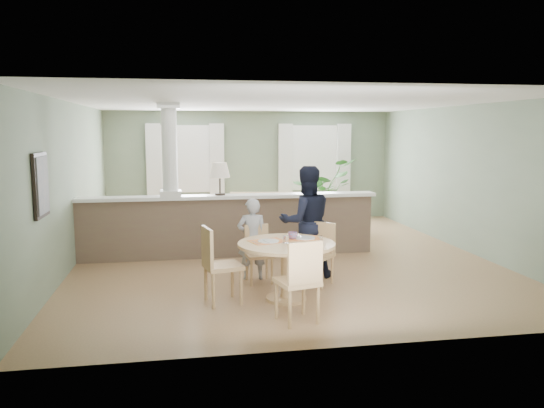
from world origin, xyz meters
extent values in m
plane|color=#A98159|center=(0.00, 0.00, 0.00)|extent=(8.00, 8.00, 0.00)
cube|color=gray|center=(0.00, 4.00, 1.35)|extent=(7.00, 0.02, 2.70)
cube|color=gray|center=(-3.50, 0.00, 1.35)|extent=(0.02, 8.00, 2.70)
cube|color=gray|center=(3.50, 0.00, 1.35)|extent=(0.02, 8.00, 2.70)
cube|color=gray|center=(0.00, -4.00, 1.35)|extent=(7.00, 0.02, 2.70)
cube|color=white|center=(0.00, 0.00, 2.70)|extent=(7.00, 8.00, 0.02)
cube|color=white|center=(-1.60, 3.97, 1.55)|extent=(1.10, 0.02, 1.50)
cube|color=white|center=(-1.60, 3.94, 1.55)|extent=(1.22, 0.04, 1.62)
cube|color=white|center=(1.60, 3.97, 1.55)|extent=(1.10, 0.02, 1.50)
cube|color=white|center=(1.60, 3.94, 1.55)|extent=(1.22, 0.04, 1.62)
cube|color=silver|center=(-2.35, 3.88, 1.25)|extent=(0.35, 0.10, 2.30)
cube|color=silver|center=(-0.85, 3.88, 1.25)|extent=(0.35, 0.10, 2.30)
cube|color=silver|center=(0.85, 3.88, 1.25)|extent=(0.35, 0.10, 2.30)
cube|color=silver|center=(2.35, 3.88, 1.25)|extent=(0.35, 0.10, 2.30)
cube|color=black|center=(-3.47, -2.00, 1.55)|extent=(0.04, 0.62, 0.82)
cube|color=slate|center=(-3.44, -2.00, 1.55)|extent=(0.02, 0.52, 0.72)
cube|color=brown|center=(-0.90, 0.20, 0.53)|extent=(5.20, 0.22, 1.05)
cube|color=white|center=(-0.90, 0.20, 1.08)|extent=(5.32, 0.36, 0.06)
cube|color=white|center=(-1.90, 0.20, 1.16)|extent=(0.36, 0.36, 0.10)
cylinder|color=white|center=(-1.90, 0.20, 1.91)|extent=(0.26, 0.26, 1.39)
cube|color=white|center=(-1.90, 0.20, 2.65)|extent=(0.38, 0.38, 0.10)
cylinder|color=black|center=(-1.05, 0.20, 1.12)|extent=(0.18, 0.18, 0.03)
cylinder|color=black|center=(-1.05, 0.20, 1.28)|extent=(0.03, 0.03, 0.28)
cone|color=beige|center=(-1.05, 0.20, 1.55)|extent=(0.36, 0.36, 0.26)
imported|color=#9C7D55|center=(0.41, 1.98, 0.44)|extent=(3.17, 1.63, 0.88)
imported|color=#326829|center=(1.48, 2.65, 0.80)|extent=(1.90, 1.88, 1.60)
cylinder|color=tan|center=(-0.38, -2.37, 0.02)|extent=(0.54, 0.54, 0.04)
cylinder|color=tan|center=(-0.38, -2.37, 0.39)|extent=(0.14, 0.14, 0.69)
cylinder|color=tan|center=(-0.38, -2.37, 0.75)|extent=(1.28, 1.28, 0.04)
cube|color=red|center=(-0.61, -2.25, 0.78)|extent=(0.54, 0.46, 0.01)
cube|color=red|center=(-0.10, -2.15, 0.78)|extent=(0.46, 0.34, 0.01)
cylinder|color=silver|center=(-0.60, -2.28, 0.79)|extent=(0.28, 0.28, 0.01)
cylinder|color=silver|center=(-0.08, -2.16, 0.79)|extent=(0.28, 0.28, 0.01)
cylinder|color=white|center=(-0.39, -2.40, 0.83)|extent=(0.08, 0.08, 0.09)
cube|color=silver|center=(-0.64, -2.35, 0.79)|extent=(0.07, 0.18, 0.00)
cube|color=silver|center=(-0.77, -2.35, 0.78)|extent=(0.08, 0.22, 0.00)
cylinder|color=white|center=(0.10, -2.34, 0.81)|extent=(0.04, 0.04, 0.07)
cylinder|color=silver|center=(0.10, -2.34, 0.85)|extent=(0.04, 0.04, 0.01)
imported|color=blue|center=(-0.25, -2.16, 0.82)|extent=(0.16, 0.16, 0.10)
cube|color=tan|center=(-0.61, -1.49, 0.41)|extent=(0.41, 0.41, 0.05)
cylinder|color=tan|center=(-0.75, -1.66, 0.19)|extent=(0.04, 0.04, 0.39)
cylinder|color=tan|center=(-0.44, -1.63, 0.19)|extent=(0.04, 0.04, 0.39)
cylinder|color=tan|center=(-0.78, -1.35, 0.19)|extent=(0.04, 0.04, 0.39)
cylinder|color=tan|center=(-0.47, -1.32, 0.19)|extent=(0.04, 0.04, 0.39)
cube|color=tan|center=(-0.62, -1.32, 0.63)|extent=(0.36, 0.07, 0.42)
cube|color=tan|center=(0.21, -1.75, 0.43)|extent=(0.57, 0.57, 0.05)
cylinder|color=tan|center=(-0.03, -1.76, 0.21)|extent=(0.04, 0.04, 0.41)
cylinder|color=tan|center=(0.21, -1.99, 0.21)|extent=(0.04, 0.04, 0.41)
cylinder|color=tan|center=(0.20, -1.52, 0.21)|extent=(0.04, 0.04, 0.41)
cylinder|color=tan|center=(0.44, -1.75, 0.21)|extent=(0.04, 0.04, 0.41)
cube|color=tan|center=(0.33, -1.62, 0.68)|extent=(0.31, 0.29, 0.44)
cube|color=tan|center=(-0.41, -3.18, 0.48)|extent=(0.55, 0.55, 0.05)
cylinder|color=tan|center=(-0.28, -2.96, 0.23)|extent=(0.04, 0.04, 0.46)
cylinder|color=tan|center=(-0.63, -3.05, 0.23)|extent=(0.04, 0.04, 0.46)
cylinder|color=tan|center=(-0.19, -3.31, 0.23)|extent=(0.04, 0.04, 0.46)
cylinder|color=tan|center=(-0.54, -3.40, 0.23)|extent=(0.04, 0.04, 0.46)
cube|color=tan|center=(-0.36, -3.38, 0.75)|extent=(0.42, 0.15, 0.49)
cube|color=tan|center=(-1.21, -2.34, 0.49)|extent=(0.54, 0.54, 0.05)
cylinder|color=tan|center=(-0.99, -2.48, 0.23)|extent=(0.04, 0.04, 0.47)
cylinder|color=tan|center=(-1.07, -2.12, 0.23)|extent=(0.04, 0.04, 0.47)
cylinder|color=tan|center=(-1.35, -2.56, 0.23)|extent=(0.04, 0.04, 0.47)
cylinder|color=tan|center=(-1.43, -2.20, 0.23)|extent=(0.04, 0.04, 0.47)
cube|color=tan|center=(-1.41, -2.39, 0.76)|extent=(0.14, 0.43, 0.50)
imported|color=#949499|center=(-0.68, -1.30, 0.62)|extent=(0.47, 0.33, 1.23)
imported|color=black|center=(0.14, -1.30, 0.85)|extent=(0.85, 0.67, 1.71)
camera|label=1|loc=(-1.72, -9.05, 2.24)|focal=35.00mm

